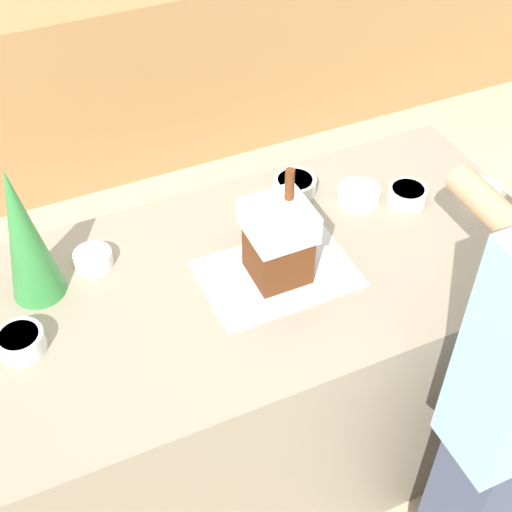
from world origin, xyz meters
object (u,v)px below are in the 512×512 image
Objects in this scene: baking_tray at (277,274)px; candy_bowl_near_tray_left at (93,259)px; candy_bowl_near_tray_right at (295,185)px; candy_bowl_beside_tree at (482,192)px; candy_bowl_behind_tray at (407,194)px; candy_bowl_front_corner at (359,194)px; gingerbread_house at (278,240)px; candy_bowl_far_left at (21,341)px; decorative_tree at (23,235)px.

candy_bowl_near_tray_left reaches higher than baking_tray.
candy_bowl_near_tray_right is 1.18× the size of candy_bowl_beside_tree.
candy_bowl_behind_tray reaches higher than candy_bowl_front_corner.
candy_bowl_front_corner is at bearing 157.02° from candy_bowl_beside_tree.
gingerbread_house reaches higher than candy_bowl_near_tray_left.
candy_bowl_far_left is 1.36m from candy_bowl_beside_tree.
candy_bowl_beside_tree reaches higher than baking_tray.
candy_bowl_front_corner is 1.11× the size of candy_bowl_far_left.
gingerbread_house is 0.79× the size of decorative_tree.
candy_bowl_far_left is (-0.67, 0.03, 0.03)m from baking_tray.
candy_bowl_far_left is at bearing -114.17° from decorative_tree.
candy_bowl_front_corner is 1.03m from candy_bowl_far_left.
candy_bowl_far_left is 1.07× the size of candy_bowl_beside_tree.
candy_bowl_near_tray_right is 1.00× the size of candy_bowl_front_corner.
gingerbread_house is at bearing -166.03° from candy_bowl_behind_tray.
candy_bowl_behind_tray is at bearing -31.27° from candy_bowl_near_tray_right.
decorative_tree is at bearing -173.42° from candy_bowl_near_tray_right.
candy_bowl_behind_tray is at bearing -4.40° from decorative_tree.
gingerbread_house is at bearing -123.96° from candy_bowl_near_tray_right.
decorative_tree is 3.64× the size of candy_bowl_beside_tree.
decorative_tree reaches higher than gingerbread_house.
baking_tray is 0.65m from decorative_tree.
candy_bowl_front_corner is at bearing 27.35° from gingerbread_house.
candy_bowl_beside_tree is (0.69, 0.04, 0.02)m from baking_tray.
candy_bowl_behind_tray is 1.15m from candy_bowl_far_left.
candy_bowl_near_tray_left is (-0.44, 0.24, -0.10)m from gingerbread_house.
decorative_tree is at bearing 175.60° from candy_bowl_behind_tray.
decorative_tree is (-0.59, 0.20, 0.19)m from baking_tray.
baking_tray is 1.30× the size of gingerbread_house.
decorative_tree is at bearing 172.77° from candy_bowl_beside_tree.
gingerbread_house is 0.37m from candy_bowl_near_tray_right.
decorative_tree is at bearing 161.00° from baking_tray.
candy_bowl_beside_tree is at bearing -9.95° from candy_bowl_near_tray_left.
candy_bowl_beside_tree is at bearing -20.93° from candy_bowl_behind_tray.
candy_bowl_far_left is (-0.87, -0.27, 0.00)m from candy_bowl_near_tray_right.
baking_tray is 3.49× the size of candy_bowl_behind_tray.
gingerbread_house is 0.70m from candy_bowl_beside_tree.
candy_bowl_beside_tree reaches higher than candy_bowl_front_corner.
candy_bowl_near_tray_right is 0.56m from candy_bowl_beside_tree.
candy_bowl_front_corner is 0.79m from candy_bowl_near_tray_left.
gingerbread_house reaches higher than baking_tray.
candy_bowl_far_left is (-1.15, -0.09, 0.00)m from candy_bowl_behind_tray.
gingerbread_house is 0.68m from candy_bowl_far_left.
decorative_tree reaches higher than candy_bowl_far_left.
candy_bowl_front_corner is (0.35, 0.18, -0.11)m from gingerbread_house.
candy_bowl_far_left is 1.12× the size of candy_bowl_near_tray_left.
candy_bowl_near_tray_left is at bearing 172.69° from candy_bowl_behind_tray.
decorative_tree reaches higher than baking_tray.
gingerbread_house is (0.00, 0.00, 0.12)m from baking_tray.
candy_bowl_behind_tray is at bearing 159.07° from candy_bowl_beside_tree.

